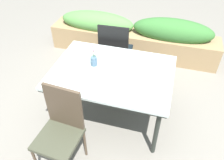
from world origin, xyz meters
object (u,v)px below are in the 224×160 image
at_px(dining_table, 112,75).
at_px(planter_box, 134,36).
at_px(chair_far_side, 115,49).
at_px(flower_vase, 94,60).
at_px(chair_near_left, 61,127).

height_order(dining_table, planter_box, planter_box).
xyz_separation_m(chair_far_side, flower_vase, (-0.06, -0.72, 0.29)).
relative_size(dining_table, planter_box, 0.48).
relative_size(chair_near_left, planter_box, 0.33).
bearing_deg(chair_near_left, planter_box, -91.92).
xyz_separation_m(chair_near_left, flower_vase, (0.07, 0.83, 0.27)).
bearing_deg(dining_table, planter_box, 91.71).
height_order(dining_table, chair_near_left, chair_near_left).
distance_m(dining_table, planter_box, 1.59).
relative_size(chair_near_left, flower_vase, 3.72).
bearing_deg(planter_box, chair_near_left, -96.44).
bearing_deg(flower_vase, chair_near_left, -94.99).
height_order(flower_vase, planter_box, flower_vase).
height_order(chair_near_left, planter_box, chair_near_left).
bearing_deg(chair_far_side, dining_table, -79.83).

